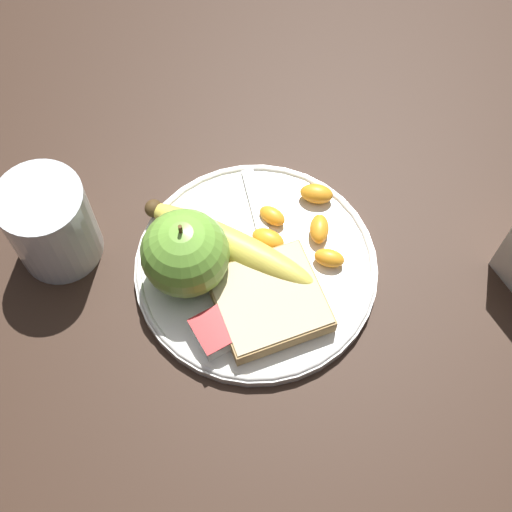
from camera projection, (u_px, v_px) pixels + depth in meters
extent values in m
plane|color=#332116|center=(256.00, 271.00, 0.70)|extent=(3.00, 3.00, 0.00)
cylinder|color=silver|center=(256.00, 268.00, 0.69)|extent=(0.24, 0.24, 0.01)
torus|color=silver|center=(256.00, 265.00, 0.69)|extent=(0.23, 0.23, 0.01)
cylinder|color=silver|center=(51.00, 224.00, 0.67)|extent=(0.08, 0.08, 0.10)
cylinder|color=#F4A81E|center=(53.00, 228.00, 0.67)|extent=(0.07, 0.07, 0.08)
sphere|color=#72B23D|center=(185.00, 254.00, 0.65)|extent=(0.08, 0.08, 0.08)
cylinder|color=brown|center=(180.00, 229.00, 0.61)|extent=(0.00, 0.00, 0.01)
ellipsoid|color=#E0CC4C|center=(231.00, 246.00, 0.68)|extent=(0.13, 0.18, 0.03)
sphere|color=#473319|center=(154.00, 208.00, 0.70)|extent=(0.02, 0.02, 0.02)
cube|color=#AB8751|center=(269.00, 301.00, 0.66)|extent=(0.11, 0.11, 0.02)
cube|color=beige|center=(269.00, 301.00, 0.66)|extent=(0.11, 0.10, 0.02)
cube|color=silver|center=(260.00, 221.00, 0.71)|extent=(0.05, 0.12, 0.00)
cube|color=silver|center=(280.00, 299.00, 0.67)|extent=(0.04, 0.06, 0.00)
cube|color=white|center=(221.00, 330.00, 0.65)|extent=(0.05, 0.04, 0.02)
cube|color=#B21E1E|center=(220.00, 325.00, 0.64)|extent=(0.05, 0.04, 0.00)
ellipsoid|color=orange|center=(319.00, 229.00, 0.70)|extent=(0.03, 0.04, 0.02)
ellipsoid|color=orange|center=(272.00, 216.00, 0.70)|extent=(0.03, 0.03, 0.02)
ellipsoid|color=orange|center=(268.00, 239.00, 0.69)|extent=(0.04, 0.04, 0.02)
ellipsoid|color=orange|center=(299.00, 269.00, 0.68)|extent=(0.03, 0.03, 0.02)
ellipsoid|color=orange|center=(316.00, 194.00, 0.71)|extent=(0.04, 0.04, 0.02)
ellipsoid|color=orange|center=(329.00, 258.00, 0.68)|extent=(0.03, 0.03, 0.02)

